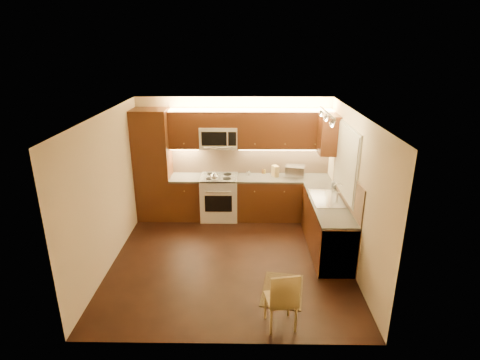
{
  "coord_description": "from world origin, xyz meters",
  "views": [
    {
      "loc": [
        0.24,
        -5.83,
        3.54
      ],
      "look_at": [
        0.15,
        0.55,
        1.25
      ],
      "focal_mm": 28.9,
      "sensor_mm": 36.0,
      "label": 1
    }
  ],
  "objects_px": {
    "toaster_oven": "(295,171)",
    "knife_block": "(275,171)",
    "sink": "(327,195)",
    "soap_bottle": "(334,183)",
    "dining_chair": "(281,298)",
    "stove": "(219,197)",
    "microwave": "(219,137)",
    "kettle": "(214,176)"
  },
  "relations": [
    {
      "from": "stove",
      "to": "sink",
      "type": "bearing_deg",
      "value": -29.36
    },
    {
      "from": "toaster_oven",
      "to": "stove",
      "type": "bearing_deg",
      "value": -163.97
    },
    {
      "from": "sink",
      "to": "kettle",
      "type": "distance_m",
      "value": 2.27
    },
    {
      "from": "toaster_oven",
      "to": "kettle",
      "type": "bearing_deg",
      "value": -156.43
    },
    {
      "from": "sink",
      "to": "soap_bottle",
      "type": "relative_size",
      "value": 5.18
    },
    {
      "from": "sink",
      "to": "dining_chair",
      "type": "height_order",
      "value": "sink"
    },
    {
      "from": "toaster_oven",
      "to": "soap_bottle",
      "type": "bearing_deg",
      "value": -30.08
    },
    {
      "from": "sink",
      "to": "dining_chair",
      "type": "bearing_deg",
      "value": -114.23
    },
    {
      "from": "microwave",
      "to": "knife_block",
      "type": "xyz_separation_m",
      "value": [
        1.16,
        -0.04,
        -0.71
      ]
    },
    {
      "from": "microwave",
      "to": "sink",
      "type": "bearing_deg",
      "value": -32.21
    },
    {
      "from": "sink",
      "to": "toaster_oven",
      "type": "bearing_deg",
      "value": 109.44
    },
    {
      "from": "sink",
      "to": "knife_block",
      "type": "height_order",
      "value": "knife_block"
    },
    {
      "from": "stove",
      "to": "microwave",
      "type": "relative_size",
      "value": 1.21
    },
    {
      "from": "kettle",
      "to": "soap_bottle",
      "type": "bearing_deg",
      "value": -0.26
    },
    {
      "from": "microwave",
      "to": "dining_chair",
      "type": "relative_size",
      "value": 0.89
    },
    {
      "from": "kettle",
      "to": "sink",
      "type": "bearing_deg",
      "value": -15.95
    },
    {
      "from": "dining_chair",
      "to": "soap_bottle",
      "type": "bearing_deg",
      "value": 55.86
    },
    {
      "from": "kettle",
      "to": "knife_block",
      "type": "xyz_separation_m",
      "value": [
        1.24,
        0.32,
        -0.0
      ]
    },
    {
      "from": "kettle",
      "to": "dining_chair",
      "type": "distance_m",
      "value": 3.34
    },
    {
      "from": "toaster_oven",
      "to": "dining_chair",
      "type": "bearing_deg",
      "value": -86.39
    },
    {
      "from": "stove",
      "to": "microwave",
      "type": "distance_m",
      "value": 1.27
    },
    {
      "from": "stove",
      "to": "knife_block",
      "type": "xyz_separation_m",
      "value": [
        1.16,
        0.09,
        0.55
      ]
    },
    {
      "from": "stove",
      "to": "toaster_oven",
      "type": "xyz_separation_m",
      "value": [
        1.57,
        0.08,
        0.55
      ]
    },
    {
      "from": "sink",
      "to": "kettle",
      "type": "bearing_deg",
      "value": 156.6
    },
    {
      "from": "sink",
      "to": "kettle",
      "type": "height_order",
      "value": "kettle"
    },
    {
      "from": "toaster_oven",
      "to": "sink",
      "type": "bearing_deg",
      "value": -57.57
    },
    {
      "from": "microwave",
      "to": "toaster_oven",
      "type": "distance_m",
      "value": 1.72
    },
    {
      "from": "sink",
      "to": "toaster_oven",
      "type": "relative_size",
      "value": 2.25
    },
    {
      "from": "toaster_oven",
      "to": "knife_block",
      "type": "bearing_deg",
      "value": -168.28
    },
    {
      "from": "stove",
      "to": "soap_bottle",
      "type": "relative_size",
      "value": 5.54
    },
    {
      "from": "toaster_oven",
      "to": "dining_chair",
      "type": "xyz_separation_m",
      "value": [
        -0.56,
        -3.41,
        -0.59
      ]
    },
    {
      "from": "knife_block",
      "to": "soap_bottle",
      "type": "relative_size",
      "value": 1.37
    },
    {
      "from": "stove",
      "to": "sink",
      "type": "height_order",
      "value": "sink"
    },
    {
      "from": "sink",
      "to": "knife_block",
      "type": "bearing_deg",
      "value": 124.47
    },
    {
      "from": "microwave",
      "to": "dining_chair",
      "type": "xyz_separation_m",
      "value": [
        1.01,
        -3.46,
        -1.29
      ]
    },
    {
      "from": "sink",
      "to": "microwave",
      "type": "bearing_deg",
      "value": 147.79
    },
    {
      "from": "microwave",
      "to": "kettle",
      "type": "xyz_separation_m",
      "value": [
        -0.08,
        -0.36,
        -0.7
      ]
    },
    {
      "from": "toaster_oven",
      "to": "knife_block",
      "type": "xyz_separation_m",
      "value": [
        -0.41,
        0.01,
        -0.0
      ]
    },
    {
      "from": "soap_bottle",
      "to": "dining_chair",
      "type": "height_order",
      "value": "soap_bottle"
    },
    {
      "from": "microwave",
      "to": "knife_block",
      "type": "height_order",
      "value": "microwave"
    },
    {
      "from": "sink",
      "to": "kettle",
      "type": "xyz_separation_m",
      "value": [
        -2.08,
        0.9,
        0.04
      ]
    },
    {
      "from": "soap_bottle",
      "to": "toaster_oven",
      "type": "bearing_deg",
      "value": 143.16
    }
  ]
}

